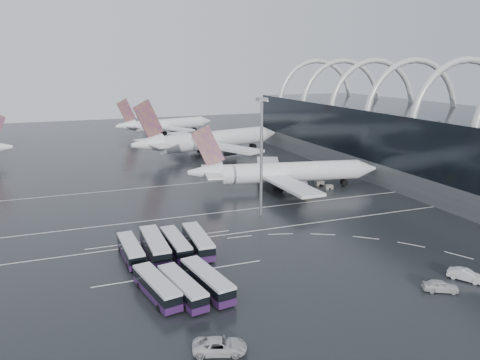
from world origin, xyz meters
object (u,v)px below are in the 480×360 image
object	(u,v)px
gse_cart_belly_b	(319,183)
van_curve_c	(466,275)
bus_row_far_a	(157,287)
bus_row_near_c	(176,244)
airliner_gate_b	(208,141)
bus_row_near_b	(155,246)
bus_row_far_c	(207,281)
floodlight_mast	(261,143)
bus_row_near_d	(198,241)
bus_row_far_b	(182,287)
van_curve_a	(220,346)
bus_row_near_a	(131,250)
van_curve_b	(440,286)
gse_cart_belly_d	(329,187)
gse_cart_belly_a	(308,194)
airliner_gate_c	(164,125)
airliner_main	(282,173)

from	to	relation	value
gse_cart_belly_b	van_curve_c	bearing A→B (deg)	-98.11
bus_row_far_a	bus_row_near_c	bearing A→B (deg)	-34.02
airliner_gate_b	bus_row_near_b	xyz separation A→B (m)	(-36.14, -85.78, -3.55)
bus_row_far_c	floodlight_mast	size ratio (longest dim) A/B	0.50
bus_row_near_d	gse_cart_belly_b	world-z (taller)	bus_row_near_d
bus_row_far_b	van_curve_a	bearing A→B (deg)	173.18
bus_row_near_a	bus_row_far_a	distance (m)	15.46
bus_row_far_c	van_curve_c	bearing A→B (deg)	-115.59
bus_row_near_d	van_curve_c	distance (m)	44.71
bus_row_near_c	van_curve_b	distance (m)	44.01
floodlight_mast	gse_cart_belly_d	xyz separation A→B (m)	(25.99, 13.85, -15.80)
bus_row_near_d	gse_cart_belly_d	world-z (taller)	bus_row_near_d
bus_row_far_b	gse_cart_belly_a	world-z (taller)	bus_row_far_b
gse_cart_belly_b	airliner_gate_c	bearing A→B (deg)	100.23
airliner_main	van_curve_a	xyz separation A→B (m)	(-39.15, -64.35, -3.56)
van_curve_b	bus_row_near_a	bearing A→B (deg)	84.29
bus_row_far_c	van_curve_b	world-z (taller)	bus_row_far_c
bus_row_near_a	bus_row_far_a	size ratio (longest dim) A/B	0.97
bus_row_far_c	gse_cart_belly_d	world-z (taller)	bus_row_far_c
bus_row_near_b	bus_row_near_d	size ratio (longest dim) A/B	1.03
bus_row_near_a	bus_row_far_c	size ratio (longest dim) A/B	0.93
bus_row_far_a	bus_row_far_c	size ratio (longest dim) A/B	0.96
bus_row_far_a	bus_row_near_d	bearing A→B (deg)	-46.40
bus_row_near_d	bus_row_near_b	bearing A→B (deg)	88.06
van_curve_b	gse_cart_belly_b	distance (m)	62.80
airliner_gate_c	van_curve_c	xyz separation A→B (m)	(11.59, -170.78, -3.57)
bus_row_far_a	van_curve_c	world-z (taller)	bus_row_far_a
bus_row_near_c	van_curve_a	world-z (taller)	bus_row_near_c
bus_row_near_c	gse_cart_belly_d	distance (m)	56.24
bus_row_near_b	gse_cart_belly_d	distance (m)	59.55
bus_row_near_b	bus_row_far_a	xyz separation A→B (m)	(-2.69, -15.28, -0.20)
bus_row_near_a	van_curve_c	xyz separation A→B (m)	(47.90, -27.15, -0.76)
van_curve_c	gse_cart_belly_b	world-z (taller)	van_curve_c
gse_cart_belly_a	gse_cart_belly_b	distance (m)	11.46
bus_row_far_c	van_curve_a	distance (m)	15.53
bus_row_near_d	floodlight_mast	distance (m)	27.98
bus_row_near_a	gse_cart_belly_b	xyz separation A→B (m)	(56.38, 32.38, -1.00)
gse_cart_belly_d	van_curve_b	bearing A→B (deg)	-105.07
gse_cart_belly_a	gse_cart_belly_d	xyz separation A→B (m)	(8.41, 3.71, 0.08)
floodlight_mast	gse_cart_belly_d	world-z (taller)	floodlight_mast
bus_row_far_c	van_curve_c	distance (m)	40.52
van_curve_b	floodlight_mast	size ratio (longest dim) A/B	0.20
bus_row_far_c	van_curve_b	distance (m)	34.84
van_curve_a	floodlight_mast	bearing A→B (deg)	-9.60
bus_row_near_b	van_curve_a	size ratio (longest dim) A/B	2.14
bus_row_far_c	airliner_gate_c	bearing A→B (deg)	-19.59
airliner_gate_b	gse_cart_belly_a	world-z (taller)	airliner_gate_b
airliner_main	floodlight_mast	world-z (taller)	floodlight_mast
bus_row_near_a	bus_row_far_b	bearing A→B (deg)	-166.06
gse_cart_belly_a	bus_row_near_d	bearing A→B (deg)	-145.58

